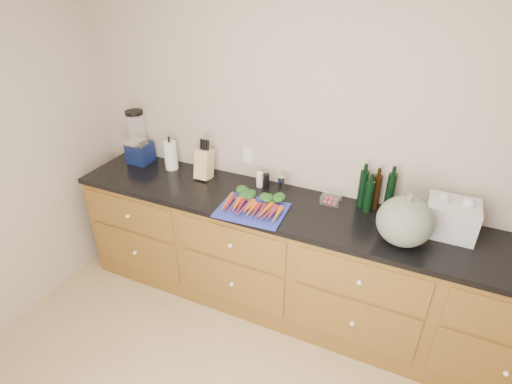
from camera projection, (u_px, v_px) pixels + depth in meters
The scene contains 15 objects.
wall_back at pixel (325, 146), 2.84m from camera, with size 4.10×0.05×2.60m, color #B8AA99.
cabinets at pixel (304, 266), 3.01m from camera, with size 3.60×0.64×0.90m.
countertop at pixel (308, 213), 2.78m from camera, with size 3.64×0.62×0.04m, color black.
cutting_board at pixel (252, 210), 2.76m from camera, with size 0.46×0.35×0.01m, color #2430AD.
carrots at pixel (254, 204), 2.78m from camera, with size 0.42×0.29×0.06m.
squash at pixel (405, 221), 2.39m from camera, with size 0.34×0.34×0.30m, color #556352.
blender_appliance at pixel (138, 140), 3.35m from camera, with size 0.18×0.18×0.46m.
paper_towel at pixel (171, 155), 3.28m from camera, with size 0.11×0.11×0.24m, color white.
knife_block at pixel (204, 164), 3.15m from camera, with size 0.12×0.12×0.23m, color tan.
grinder_salt at pixel (260, 180), 3.04m from camera, with size 0.05×0.05×0.12m, color white.
grinder_pepper at pixel (266, 181), 3.02m from camera, with size 0.05×0.05×0.12m, color black.
canister_chrome at pixel (281, 184), 2.98m from camera, with size 0.05×0.05×0.12m, color silver.
tomato_box at pixel (331, 199), 2.85m from camera, with size 0.13×0.11×0.06m, color white.
bottles at pixel (375, 193), 2.72m from camera, with size 0.24×0.12×0.29m.
grocery_bag at pixel (451, 218), 2.49m from camera, with size 0.30×0.24×0.22m, color silver, non-canonical shape.
Camera 1 is at (0.63, -0.97, 2.44)m, focal length 28.00 mm.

